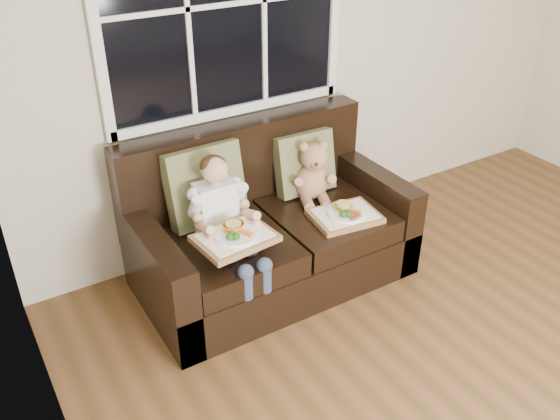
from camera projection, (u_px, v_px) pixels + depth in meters
window_back at (226, 4)px, 3.45m from camera, size 1.62×0.04×1.37m
loveseat at (268, 234)px, 3.80m from camera, size 1.70×0.92×0.96m
pillow_left at (205, 185)px, 3.56m from camera, size 0.49×0.24×0.49m
pillow_right at (305, 163)px, 3.90m from camera, size 0.41×0.20×0.42m
child at (224, 215)px, 3.39m from camera, size 0.34×0.58×0.77m
teddy_bear at (313, 175)px, 3.84m from camera, size 0.29×0.35×0.41m
tray_left at (235, 236)px, 3.28m from camera, size 0.45×0.36×0.10m
tray_right at (345, 215)px, 3.67m from camera, size 0.45×0.36×0.09m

